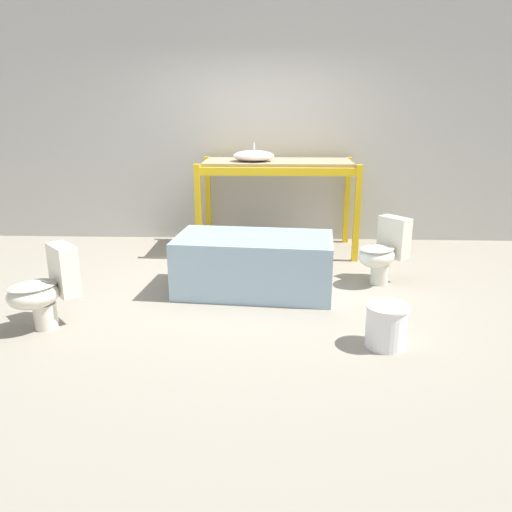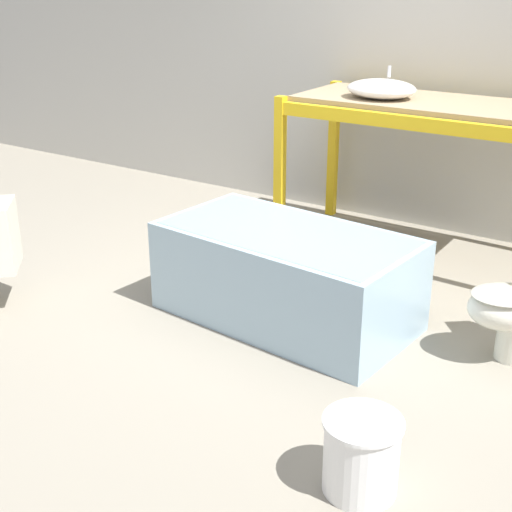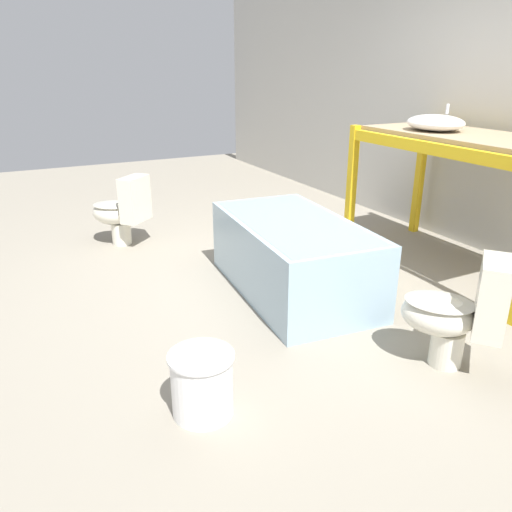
{
  "view_description": "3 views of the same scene",
  "coord_description": "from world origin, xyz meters",
  "px_view_note": "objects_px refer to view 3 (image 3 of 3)",
  "views": [
    {
      "loc": [
        0.29,
        -4.71,
        1.77
      ],
      "look_at": [
        0.13,
        -0.47,
        0.49
      ],
      "focal_mm": 35.0,
      "sensor_mm": 36.0,
      "label": 1
    },
    {
      "loc": [
        2.09,
        -3.4,
        2.0
      ],
      "look_at": [
        0.17,
        -0.49,
        0.57
      ],
      "focal_mm": 50.0,
      "sensor_mm": 36.0,
      "label": 2
    },
    {
      "loc": [
        3.12,
        -1.9,
        1.64
      ],
      "look_at": [
        0.41,
        -0.52,
        0.47
      ],
      "focal_mm": 35.0,
      "sensor_mm": 36.0,
      "label": 3
    }
  ],
  "objects_px": {
    "bathtub_main": "(293,251)",
    "bucket_white": "(202,383)",
    "sink_basin": "(435,123)",
    "toilet_near": "(456,312)",
    "toilet_far": "(121,210)"
  },
  "relations": [
    {
      "from": "sink_basin",
      "to": "bathtub_main",
      "type": "xyz_separation_m",
      "value": [
        0.06,
        -1.38,
        -0.88
      ]
    },
    {
      "from": "sink_basin",
      "to": "bucket_white",
      "type": "height_order",
      "value": "sink_basin"
    },
    {
      "from": "bathtub_main",
      "to": "toilet_far",
      "type": "bearing_deg",
      "value": -146.19
    },
    {
      "from": "sink_basin",
      "to": "bathtub_main",
      "type": "bearing_deg",
      "value": -87.3
    },
    {
      "from": "toilet_near",
      "to": "toilet_far",
      "type": "relative_size",
      "value": 1.0
    },
    {
      "from": "bathtub_main",
      "to": "toilet_near",
      "type": "bearing_deg",
      "value": 17.38
    },
    {
      "from": "toilet_near",
      "to": "bucket_white",
      "type": "bearing_deg",
      "value": -49.18
    },
    {
      "from": "toilet_near",
      "to": "bucket_white",
      "type": "height_order",
      "value": "toilet_near"
    },
    {
      "from": "bathtub_main",
      "to": "toilet_far",
      "type": "distance_m",
      "value": 1.91
    },
    {
      "from": "sink_basin",
      "to": "bathtub_main",
      "type": "relative_size",
      "value": 0.31
    },
    {
      "from": "bathtub_main",
      "to": "bucket_white",
      "type": "relative_size",
      "value": 4.71
    },
    {
      "from": "sink_basin",
      "to": "toilet_near",
      "type": "relative_size",
      "value": 0.73
    },
    {
      "from": "sink_basin",
      "to": "toilet_near",
      "type": "distance_m",
      "value": 1.95
    },
    {
      "from": "toilet_far",
      "to": "bucket_white",
      "type": "bearing_deg",
      "value": 42.41
    },
    {
      "from": "toilet_near",
      "to": "toilet_far",
      "type": "bearing_deg",
      "value": -107.33
    }
  ]
}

